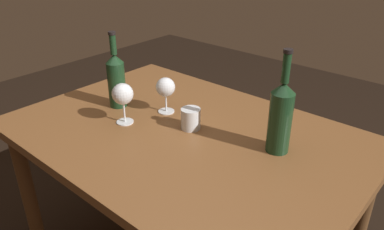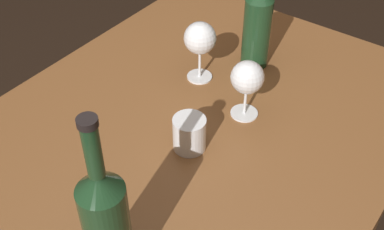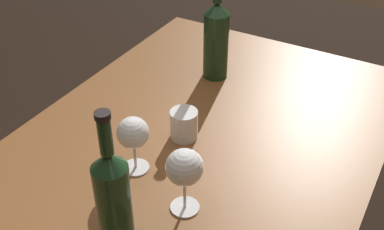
% 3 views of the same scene
% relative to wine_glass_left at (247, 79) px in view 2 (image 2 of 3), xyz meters
% --- Properties ---
extents(dining_table, '(1.30, 0.90, 0.74)m').
position_rel_wine_glass_left_xyz_m(dining_table, '(0.17, -0.08, -0.19)').
color(dining_table, brown).
rests_on(dining_table, ground).
extents(wine_glass_left, '(0.08, 0.08, 0.15)m').
position_rel_wine_glass_left_xyz_m(wine_glass_left, '(0.00, 0.00, 0.00)').
color(wine_glass_left, white).
rests_on(wine_glass_left, dining_table).
extents(wine_glass_right, '(0.08, 0.08, 0.16)m').
position_rel_wine_glass_left_xyz_m(wine_glass_right, '(-0.06, -0.17, 0.01)').
color(wine_glass_right, white).
rests_on(wine_glass_right, dining_table).
extents(wine_bottle, '(0.07, 0.07, 0.32)m').
position_rel_wine_glass_left_xyz_m(wine_bottle, '(-0.19, -0.09, 0.02)').
color(wine_bottle, '#19381E').
rests_on(wine_bottle, dining_table).
extents(wine_bottle_second, '(0.08, 0.08, 0.35)m').
position_rel_wine_glass_left_xyz_m(wine_bottle_second, '(0.49, 0.04, 0.03)').
color(wine_bottle_second, '#19381E').
rests_on(wine_bottle_second, dining_table).
extents(water_tumbler, '(0.07, 0.07, 0.08)m').
position_rel_wine_glass_left_xyz_m(water_tumbler, '(0.16, -0.04, -0.07)').
color(water_tumbler, white).
rests_on(water_tumbler, dining_table).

